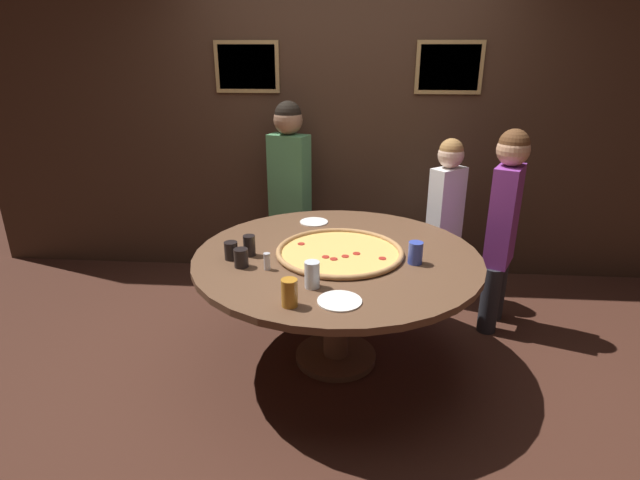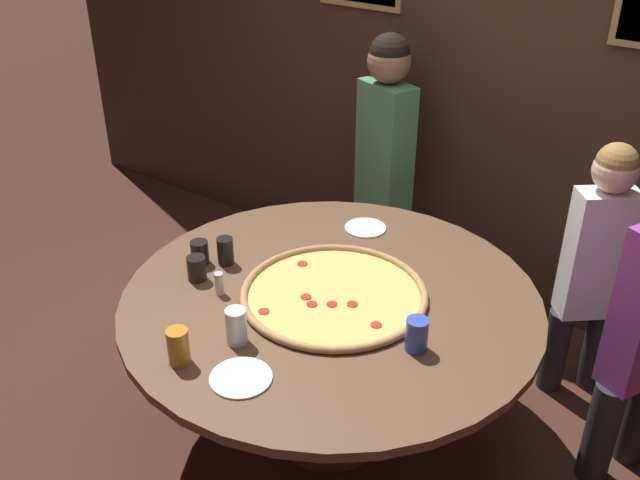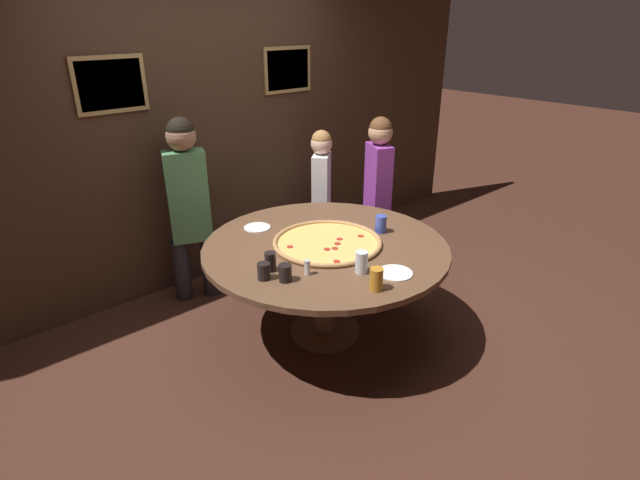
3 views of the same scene
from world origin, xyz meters
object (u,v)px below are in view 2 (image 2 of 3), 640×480
at_px(drink_cup_beside_pizza, 197,268).
at_px(drink_cup_far_right, 178,346).
at_px(diner_side_right, 595,259).
at_px(dining_table, 331,319).
at_px(giant_pizza, 334,294).
at_px(drink_cup_centre_back, 200,252).
at_px(white_plate_near_front, 365,228).
at_px(diner_far_right, 385,154).
at_px(drink_cup_by_shaker, 225,251).
at_px(drink_cup_front_edge, 417,335).
at_px(white_plate_left_side, 241,378).
at_px(drink_cup_near_right, 236,326).
at_px(condiment_shaker, 219,283).

height_order(drink_cup_beside_pizza, drink_cup_far_right, drink_cup_far_right).
distance_m(drink_cup_beside_pizza, diner_side_right, 1.76).
xyz_separation_m(dining_table, giant_pizza, (0.02, -0.00, 0.13)).
xyz_separation_m(drink_cup_centre_back, white_plate_near_front, (0.42, 0.68, -0.05)).
xyz_separation_m(dining_table, white_plate_near_front, (-0.19, 0.56, 0.12)).
height_order(white_plate_near_front, diner_far_right, diner_far_right).
distance_m(dining_table, diner_side_right, 1.23).
distance_m(drink_cup_beside_pizza, white_plate_near_front, 0.86).
relative_size(giant_pizza, drink_cup_by_shaker, 6.17).
height_order(giant_pizza, diner_side_right, diner_side_right).
height_order(drink_cup_beside_pizza, drink_cup_front_edge, drink_cup_front_edge).
relative_size(giant_pizza, white_plate_left_side, 3.49).
distance_m(drink_cup_centre_back, white_plate_left_side, 0.81).
height_order(drink_cup_near_right, diner_side_right, diner_side_right).
distance_m(dining_table, giant_pizza, 0.13).
height_order(drink_cup_far_right, white_plate_left_side, drink_cup_far_right).
relative_size(drink_cup_beside_pizza, drink_cup_centre_back, 1.02).
bearing_deg(diner_far_right, giant_pizza, 132.61).
xyz_separation_m(dining_table, condiment_shaker, (-0.38, -0.25, 0.17)).
relative_size(drink_cup_far_right, condiment_shaker, 1.42).
relative_size(drink_cup_near_right, white_plate_near_front, 0.72).
relative_size(giant_pizza, white_plate_near_front, 3.87).
xyz_separation_m(dining_table, diner_side_right, (0.79, 0.94, 0.10)).
bearing_deg(drink_cup_beside_pizza, diner_far_right, 86.23).
xyz_separation_m(drink_cup_centre_back, drink_cup_by_shaker, (0.10, 0.06, 0.01)).
bearing_deg(condiment_shaker, diner_side_right, 45.62).
distance_m(drink_cup_by_shaker, diner_far_right, 1.21).
relative_size(drink_cup_by_shaker, diner_far_right, 0.08).
bearing_deg(drink_cup_front_edge, diner_side_right, 72.05).
xyz_separation_m(drink_cup_beside_pizza, white_plate_left_side, (0.57, -0.37, -0.05)).
relative_size(drink_cup_front_edge, drink_cup_near_right, 0.91).
bearing_deg(diner_side_right, white_plate_near_front, -18.89).
bearing_deg(diner_far_right, drink_cup_far_right, 118.60).
relative_size(drink_cup_front_edge, condiment_shaker, 1.33).
height_order(drink_cup_near_right, white_plate_near_front, drink_cup_near_right).
relative_size(drink_cup_centre_back, condiment_shaker, 1.08).
bearing_deg(white_plate_left_side, drink_cup_far_right, -166.30).
relative_size(white_plate_left_side, white_plate_near_front, 1.11).
height_order(drink_cup_centre_back, drink_cup_near_right, drink_cup_near_right).
bearing_deg(diner_far_right, dining_table, 131.95).
bearing_deg(white_plate_left_side, giant_pizza, 92.28).
bearing_deg(condiment_shaker, white_plate_left_side, -39.85).
bearing_deg(drink_cup_by_shaker, drink_cup_far_right, -61.87).
distance_m(drink_cup_front_edge, white_plate_near_front, 0.93).
xyz_separation_m(drink_cup_centre_back, diner_side_right, (1.40, 1.06, -0.07)).
distance_m(drink_cup_near_right, drink_cup_by_shaker, 0.57).
xyz_separation_m(drink_cup_far_right, diner_side_right, (0.99, 1.60, -0.08)).
bearing_deg(drink_cup_beside_pizza, white_plate_near_front, 66.65).
bearing_deg(diner_far_right, drink_cup_near_right, 122.67).
distance_m(dining_table, white_plate_near_front, 0.61).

